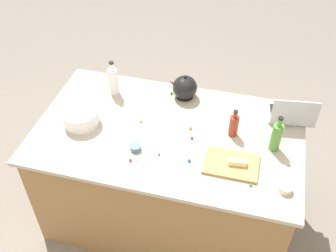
% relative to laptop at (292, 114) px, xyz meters
% --- Properties ---
extents(ground_plane, '(12.00, 12.00, 0.00)m').
position_rel_laptop_xyz_m(ground_plane, '(0.79, 0.34, -0.95)').
color(ground_plane, slate).
extents(island_counter, '(1.78, 1.05, 0.90)m').
position_rel_laptop_xyz_m(island_counter, '(0.79, 0.34, -0.50)').
color(island_counter, olive).
rests_on(island_counter, ground).
extents(laptop, '(0.34, 0.27, 0.22)m').
position_rel_laptop_xyz_m(laptop, '(0.00, 0.00, 0.00)').
color(laptop, '#B7B7BC').
rests_on(laptop, island_counter).
extents(mixing_bowl_large, '(0.25, 0.25, 0.11)m').
position_rel_laptop_xyz_m(mixing_bowl_large, '(1.38, 0.40, 0.01)').
color(mixing_bowl_large, white).
rests_on(mixing_bowl_large, island_counter).
extents(bottle_soy, '(0.06, 0.06, 0.20)m').
position_rel_laptop_xyz_m(bottle_soy, '(0.37, 0.25, 0.03)').
color(bottle_soy, maroon).
rests_on(bottle_soy, island_counter).
extents(bottle_olive, '(0.07, 0.07, 0.26)m').
position_rel_laptop_xyz_m(bottle_olive, '(0.09, 0.32, 0.06)').
color(bottle_olive, '#4C8C38').
rests_on(bottle_olive, island_counter).
extents(bottle_vinegar, '(0.07, 0.07, 0.27)m').
position_rel_laptop_xyz_m(bottle_vinegar, '(1.28, 0.03, 0.06)').
color(bottle_vinegar, white).
rests_on(bottle_vinegar, island_counter).
extents(kettle, '(0.21, 0.18, 0.20)m').
position_rel_laptop_xyz_m(kettle, '(0.77, -0.06, 0.03)').
color(kettle, black).
rests_on(kettle, island_counter).
extents(cutting_board, '(0.33, 0.23, 0.02)m').
position_rel_laptop_xyz_m(cutting_board, '(0.34, 0.53, -0.04)').
color(cutting_board, '#AD7F4C').
rests_on(cutting_board, island_counter).
extents(butter_stick_left, '(0.11, 0.05, 0.04)m').
position_rel_laptop_xyz_m(butter_stick_left, '(0.30, 0.53, -0.01)').
color(butter_stick_left, '#F4E58C').
rests_on(butter_stick_left, cutting_board).
extents(ramekin_small, '(0.07, 0.07, 0.04)m').
position_rel_laptop_xyz_m(ramekin_small, '(0.94, 0.55, -0.03)').
color(ramekin_small, slate).
rests_on(ramekin_small, island_counter).
extents(ramekin_medium, '(0.08, 0.08, 0.04)m').
position_rel_laptop_xyz_m(ramekin_medium, '(0.01, 0.65, -0.03)').
color(ramekin_medium, beige).
rests_on(ramekin_medium, island_counter).
extents(candy_0, '(0.02, 0.02, 0.02)m').
position_rel_laptop_xyz_m(candy_0, '(0.65, 0.27, -0.04)').
color(candy_0, orange).
rests_on(candy_0, island_counter).
extents(candy_1, '(0.02, 0.02, 0.02)m').
position_rel_laptop_xyz_m(candy_1, '(0.59, 0.57, -0.04)').
color(candy_1, blue).
rests_on(candy_1, island_counter).
extents(candy_2, '(0.02, 0.02, 0.02)m').
position_rel_laptop_xyz_m(candy_2, '(0.94, 0.65, -0.04)').
color(candy_2, red).
rests_on(candy_2, island_counter).
extents(candy_3, '(0.02, 0.02, 0.02)m').
position_rel_laptop_xyz_m(candy_3, '(0.62, 0.36, -0.04)').
color(candy_3, red).
rests_on(candy_3, island_counter).
extents(candy_4, '(0.02, 0.02, 0.02)m').
position_rel_laptop_xyz_m(candy_4, '(0.20, 0.66, -0.04)').
color(candy_4, green).
rests_on(candy_4, island_counter).
extents(candy_5, '(0.02, 0.02, 0.02)m').
position_rel_laptop_xyz_m(candy_5, '(0.86, -0.06, -0.04)').
color(candy_5, green).
rests_on(candy_5, island_counter).
extents(candy_6, '(0.02, 0.02, 0.02)m').
position_rel_laptop_xyz_m(candy_6, '(1.46, 0.34, -0.04)').
color(candy_6, green).
rests_on(candy_6, island_counter).
extents(candy_7, '(0.02, 0.02, 0.02)m').
position_rel_laptop_xyz_m(candy_7, '(0.79, 0.56, -0.04)').
color(candy_7, '#CC3399').
rests_on(candy_7, island_counter).
extents(candy_8, '(0.02, 0.02, 0.02)m').
position_rel_laptop_xyz_m(candy_8, '(0.99, 0.29, -0.04)').
color(candy_8, yellow).
rests_on(candy_8, island_counter).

